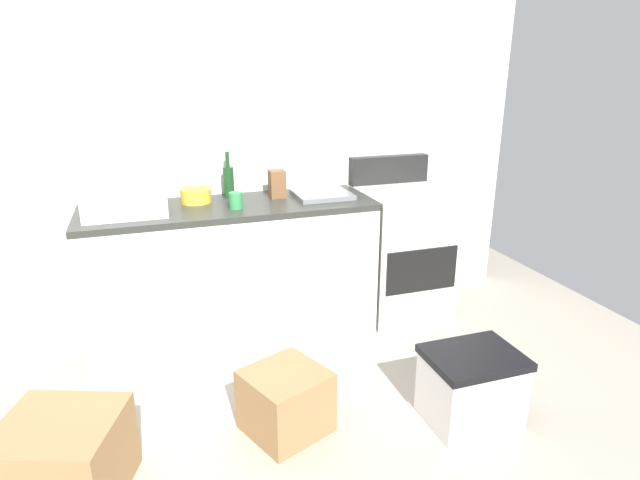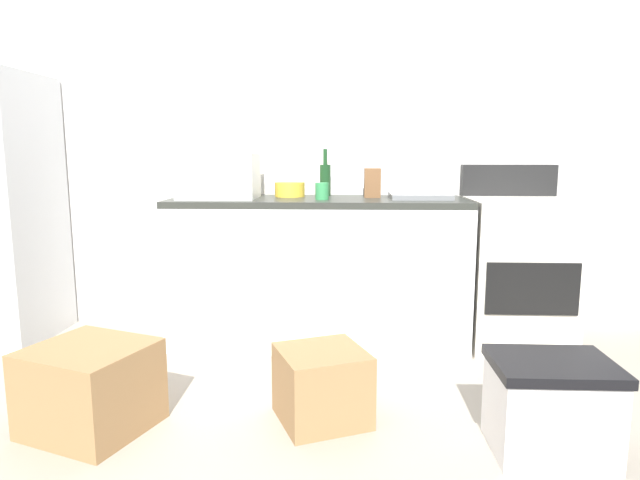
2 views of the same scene
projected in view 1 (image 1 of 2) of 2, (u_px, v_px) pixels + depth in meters
The scene contains 13 objects.
ground_plane at pixel (216, 465), 2.39m from camera, with size 6.00×6.00×0.00m, color #9E9384.
wall_back at pixel (170, 135), 3.37m from camera, with size 5.00×0.10×2.60m, color silver.
kitchen_counter at pixel (233, 272), 3.42m from camera, with size 1.80×0.60×0.90m.
stove_oven at pixel (401, 249), 3.79m from camera, with size 0.60×0.61×1.10m.
microwave at pixel (124, 192), 3.03m from camera, with size 0.46×0.34×0.27m, color white.
sink_basin at pixel (322, 195), 3.47m from camera, with size 0.36×0.32×0.03m, color slate.
wine_bottle at pixel (229, 181), 3.43m from camera, with size 0.07×0.07×0.30m.
coffee_mug at pixel (236, 200), 3.18m from camera, with size 0.08×0.08×0.10m, color #338C4C.
knife_block at pixel (277, 184), 3.43m from camera, with size 0.10×0.10×0.18m, color brown.
mixing_bowl at pixel (196, 196), 3.32m from camera, with size 0.19×0.19×0.09m, color gold.
cardboard_box_large at pixel (63, 460), 2.17m from camera, with size 0.47×0.43×0.37m, color olive.
cardboard_box_medium at pixel (286, 401), 2.58m from camera, with size 0.36×0.35×0.32m, color olive.
storage_bin at pixel (471, 387), 2.65m from camera, with size 0.46×0.36×0.38m.
Camera 1 is at (-0.17, -1.99, 1.73)m, focal length 29.51 mm.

